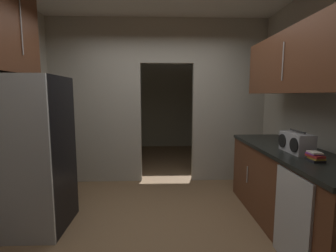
{
  "coord_description": "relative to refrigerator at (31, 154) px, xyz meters",
  "views": [
    {
      "loc": [
        0.02,
        -2.63,
        1.52
      ],
      "look_at": [
        0.13,
        0.59,
        1.11
      ],
      "focal_mm": 26.35,
      "sensor_mm": 36.0,
      "label": 1
    }
  ],
  "objects": [
    {
      "name": "ground",
      "position": [
        1.42,
        -0.11,
        -0.86
      ],
      "size": [
        20.0,
        20.0,
        0.0
      ],
      "primitive_type": "plane",
      "color": "brown"
    },
    {
      "name": "upper_cabinet_counterside",
      "position": [
        2.93,
        -0.13,
        1.01
      ],
      "size": [
        0.36,
        1.98,
        0.66
      ],
      "color": "brown"
    },
    {
      "name": "dishwasher",
      "position": [
        2.6,
        -0.75,
        -0.44
      ],
      "size": [
        0.02,
        0.56,
        0.85
      ],
      "color": "#B7BABC",
      "rests_on": "ground"
    },
    {
      "name": "upper_cabinet_fridgeside",
      "position": [
        -0.24,
        0.1,
        1.4
      ],
      "size": [
        0.36,
        0.82,
        1.02
      ],
      "color": "brown"
    },
    {
      "name": "kitchen_partition",
      "position": [
        1.39,
        1.56,
        0.62
      ],
      "size": [
        3.69,
        0.12,
        2.8
      ],
      "color": "#ADA899",
      "rests_on": "ground"
    },
    {
      "name": "adjoining_room_shell",
      "position": [
        1.42,
        3.61,
        0.53
      ],
      "size": [
        3.69,
        3.01,
        2.8
      ],
      "color": "gray",
      "rests_on": "ground"
    },
    {
      "name": "boombox",
      "position": [
        2.89,
        -0.23,
        0.16
      ],
      "size": [
        0.2,
        0.4,
        0.24
      ],
      "color": "#B2B2B7",
      "rests_on": "lower_cabinet_run"
    },
    {
      "name": "lower_cabinet_run",
      "position": [
        2.93,
        -0.13,
        -0.41
      ],
      "size": [
        0.68,
        2.2,
        0.91
      ],
      "color": "brown",
      "rests_on": "ground"
    },
    {
      "name": "refrigerator",
      "position": [
        0.0,
        0.0,
        0.0
      ],
      "size": [
        0.75,
        0.76,
        1.73
      ],
      "color": "black",
      "rests_on": "ground"
    },
    {
      "name": "book_stack",
      "position": [
        2.87,
        -0.59,
        0.09
      ],
      "size": [
        0.13,
        0.16,
        0.09
      ],
      "color": "black",
      "rests_on": "lower_cabinet_run"
    }
  ]
}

